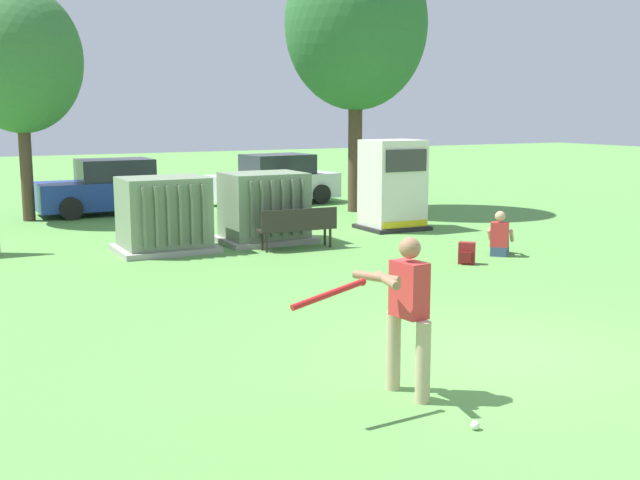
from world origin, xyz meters
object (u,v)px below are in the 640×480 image
at_px(transformer_mid_west, 264,208).
at_px(park_bench, 298,225).
at_px(seated_spectator, 500,238).
at_px(parked_car_leftmost, 112,188).
at_px(generator_enclosure, 393,185).
at_px(parked_car_left_of_center, 275,181).
at_px(transformer_west, 164,215).
at_px(sports_ball, 475,425).
at_px(backpack, 467,253).
at_px(batter, 405,309).

height_order(transformer_mid_west, park_bench, transformer_mid_west).
height_order(seated_spectator, parked_car_leftmost, parked_car_leftmost).
relative_size(transformer_mid_west, seated_spectator, 2.18).
relative_size(generator_enclosure, parked_car_left_of_center, 0.53).
distance_m(transformer_west, sports_ball, 10.87).
bearing_deg(park_bench, seated_spectator, -36.87).
relative_size(transformer_mid_west, backpack, 4.77).
distance_m(transformer_west, transformer_mid_west, 2.43).
relative_size(transformer_mid_west, generator_enclosure, 0.91).
relative_size(sports_ball, parked_car_left_of_center, 0.02).
relative_size(generator_enclosure, batter, 1.32).
bearing_deg(backpack, sports_ball, -127.48).
bearing_deg(parked_car_leftmost, park_bench, -74.22).
bearing_deg(parked_car_leftmost, batter, -92.34).
distance_m(batter, parked_car_left_of_center, 17.68).
bearing_deg(generator_enclosure, batter, -122.19).
distance_m(backpack, parked_car_leftmost, 11.96).
relative_size(transformer_west, transformer_mid_west, 1.00).
bearing_deg(transformer_west, generator_enclosure, 3.89).
distance_m(sports_ball, backpack, 8.35).
bearing_deg(parked_car_left_of_center, batter, -109.80).
bearing_deg(generator_enclosure, parked_car_leftmost, 131.83).
distance_m(transformer_mid_west, parked_car_left_of_center, 7.49).
relative_size(park_bench, sports_ball, 20.18).
height_order(generator_enclosure, parked_car_left_of_center, generator_enclosure).
bearing_deg(seated_spectator, sports_ball, -131.72).
bearing_deg(transformer_mid_west, batter, -105.16).
distance_m(sports_ball, seated_spectator, 9.48).
distance_m(batter, parked_car_leftmost, 16.63).
relative_size(sports_ball, seated_spectator, 0.09).
distance_m(backpack, parked_car_left_of_center, 11.11).
bearing_deg(parked_car_leftmost, backpack, -67.72).
relative_size(transformer_west, generator_enclosure, 0.91).
bearing_deg(backpack, parked_car_leftmost, 112.28).
xyz_separation_m(transformer_west, parked_car_left_of_center, (5.73, 6.85, -0.04)).
xyz_separation_m(batter, backpack, (5.21, 5.57, -0.76)).
distance_m(seated_spectator, parked_car_left_of_center, 10.64).
xyz_separation_m(transformer_west, parked_car_leftmost, (0.42, 6.83, -0.04)).
relative_size(transformer_mid_west, sports_ball, 23.33).
xyz_separation_m(generator_enclosure, parked_car_left_of_center, (-0.43, 6.43, -0.38)).
relative_size(transformer_west, backpack, 4.77).
bearing_deg(sports_ball, transformer_mid_west, 76.87).
height_order(backpack, parked_car_left_of_center, parked_car_left_of_center).
distance_m(parked_car_leftmost, parked_car_left_of_center, 5.31).
bearing_deg(transformer_west, seated_spectator, -31.44).
xyz_separation_m(park_bench, parked_car_leftmost, (-2.26, 7.99, 0.22)).
bearing_deg(backpack, seated_spectator, 19.95).
xyz_separation_m(generator_enclosure, parked_car_leftmost, (-5.74, 6.41, -0.38)).
height_order(generator_enclosure, batter, generator_enclosure).
height_order(generator_enclosure, seated_spectator, generator_enclosure).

